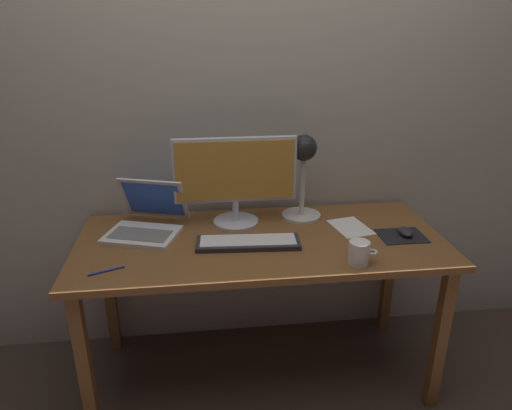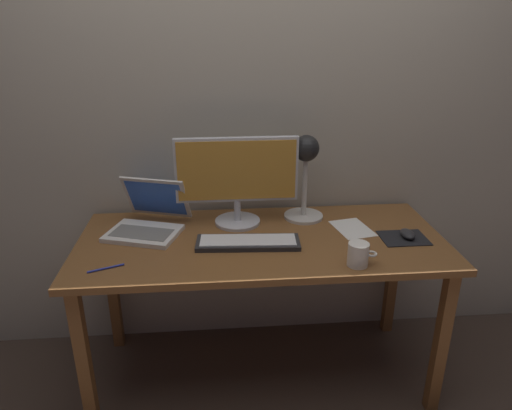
{
  "view_description": "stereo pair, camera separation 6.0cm",
  "coord_description": "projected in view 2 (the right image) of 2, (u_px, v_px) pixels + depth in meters",
  "views": [
    {
      "loc": [
        -0.25,
        -1.84,
        1.65
      ],
      "look_at": [
        -0.03,
        -0.05,
        0.92
      ],
      "focal_mm": 33.01,
      "sensor_mm": 36.0,
      "label": 1
    },
    {
      "loc": [
        -0.19,
        -1.85,
        1.65
      ],
      "look_at": [
        -0.03,
        -0.05,
        0.92
      ],
      "focal_mm": 33.01,
      "sensor_mm": 36.0,
      "label": 2
    }
  ],
  "objects": [
    {
      "name": "monitor",
      "position": [
        237.0,
        176.0,
        2.13
      ],
      "size": [
        0.56,
        0.21,
        0.41
      ],
      "color": "silver",
      "rests_on": "desk"
    },
    {
      "name": "laptop",
      "position": [
        150.0,
        216.0,
        2.14
      ],
      "size": [
        0.39,
        0.4,
        0.23
      ],
      "color": "silver",
      "rests_on": "desk"
    },
    {
      "name": "desk_lamp",
      "position": [
        305.0,
        165.0,
        2.18
      ],
      "size": [
        0.19,
        0.19,
        0.41
      ],
      "color": "beige",
      "rests_on": "desk"
    },
    {
      "name": "pen",
      "position": [
        106.0,
        268.0,
        1.81
      ],
      "size": [
        0.13,
        0.06,
        0.01
      ],
      "primitive_type": "cylinder",
      "rotation": [
        0.0,
        1.57,
        0.38
      ],
      "color": "#2633A5",
      "rests_on": "desk"
    },
    {
      "name": "ground_plane",
      "position": [
        261.0,
        372.0,
        2.34
      ],
      "size": [
        4.8,
        4.8,
        0.0
      ],
      "primitive_type": "plane",
      "color": "#47382D",
      "rests_on": "ground"
    },
    {
      "name": "mousepad",
      "position": [
        404.0,
        238.0,
        2.06
      ],
      "size": [
        0.2,
        0.16,
        0.0
      ],
      "primitive_type": "cube",
      "color": "black",
      "rests_on": "desk"
    },
    {
      "name": "back_wall",
      "position": [
        254.0,
        95.0,
        2.22
      ],
      "size": [
        4.8,
        0.06,
        2.6
      ],
      "primitive_type": "cube",
      "color": "#B2A893",
      "rests_on": "ground"
    },
    {
      "name": "mouse",
      "position": [
        408.0,
        234.0,
        2.06
      ],
      "size": [
        0.06,
        0.1,
        0.03
      ],
      "primitive_type": "ellipsoid",
      "color": "#28282B",
      "rests_on": "mousepad"
    },
    {
      "name": "desk",
      "position": [
        261.0,
        255.0,
        2.09
      ],
      "size": [
        1.6,
        0.7,
        0.74
      ],
      "color": "brown",
      "rests_on": "ground"
    },
    {
      "name": "keyboard_main",
      "position": [
        248.0,
        242.0,
        2.0
      ],
      "size": [
        0.45,
        0.17,
        0.03
      ],
      "color": "#28282B",
      "rests_on": "desk"
    },
    {
      "name": "coffee_mug",
      "position": [
        358.0,
        254.0,
        1.82
      ],
      "size": [
        0.12,
        0.08,
        0.09
      ],
      "color": "white",
      "rests_on": "desk"
    },
    {
      "name": "paper_sheet_near_mouse",
      "position": [
        352.0,
        228.0,
        2.16
      ],
      "size": [
        0.19,
        0.24,
        0.0
      ],
      "primitive_type": "cube",
      "rotation": [
        0.0,
        0.0,
        0.2
      ],
      "color": "white",
      "rests_on": "desk"
    }
  ]
}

